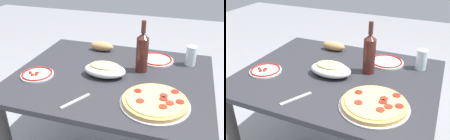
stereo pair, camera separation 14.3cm
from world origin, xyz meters
TOP-DOWN VIEW (x-y plane):
  - dining_table at (0.00, 0.00)m, footprint 1.11×0.89m
  - pepperoni_pizza at (-0.28, 0.22)m, footprint 0.33×0.33m
  - baked_pasta_dish at (0.04, 0.02)m, footprint 0.24×0.15m
  - wine_bottle at (-0.15, -0.10)m, footprint 0.07×0.07m
  - water_glass at (-0.42, -0.27)m, footprint 0.06×0.06m
  - side_plate_near at (0.40, 0.14)m, footprint 0.18×0.18m
  - side_plate_far at (-0.21, -0.27)m, footprint 0.21×0.21m
  - bread_loaf at (0.17, -0.32)m, footprint 0.17×0.07m
  - fork_left at (0.09, 0.31)m, footprint 0.10×0.16m

SIDE VIEW (x-z plane):
  - dining_table at x=0.00m, z-range 0.23..0.96m
  - fork_left at x=0.09m, z-range 0.72..0.73m
  - side_plate_far at x=-0.21m, z-range 0.72..0.74m
  - side_plate_near at x=0.40m, z-range 0.72..0.74m
  - pepperoni_pizza at x=-0.28m, z-range 0.72..0.76m
  - bread_loaf at x=0.17m, z-range 0.72..0.79m
  - baked_pasta_dish at x=0.04m, z-range 0.73..0.80m
  - water_glass at x=-0.42m, z-range 0.72..0.84m
  - wine_bottle at x=-0.15m, z-range 0.69..1.00m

